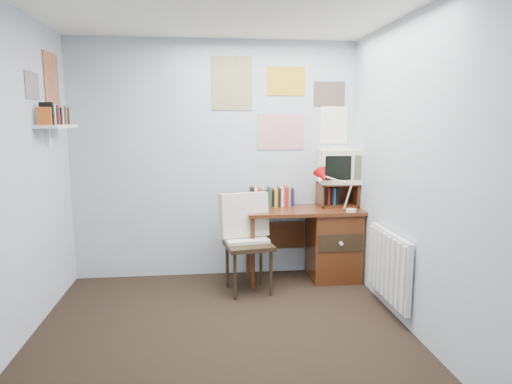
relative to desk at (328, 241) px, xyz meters
The scene contains 13 objects.
ground 1.93m from the desk, 128.37° to the right, with size 3.50×3.50×0.00m, color black.
back_wall 1.47m from the desk, 167.00° to the left, with size 3.00×0.02×2.50m, color silver.
right_wall 1.74m from the desk, 77.48° to the right, with size 0.02×3.50×2.50m, color silver.
desk is the anchor object (origin of this frame).
desk_chair 0.93m from the desk, 160.90° to the right, with size 0.48×0.46×0.94m, color black.
desk_lamp 0.61m from the desk, 52.38° to the right, with size 0.27×0.23×0.39m, color red.
tv_riser 0.51m from the desk, 42.96° to the left, with size 0.40×0.30×0.25m, color #592A14.
crt_tv 0.82m from the desk, 44.64° to the left, with size 0.41×0.38×0.39m, color beige.
book_row 0.71m from the desk, 160.58° to the left, with size 0.60×0.14×0.22m, color #592A14.
radiator 0.97m from the desk, 72.76° to the right, with size 0.09×0.80×0.60m, color white.
wall_shelf 2.87m from the desk, behind, with size 0.20×0.62×0.24m, color white.
posters_back 1.54m from the desk, 150.72° to the left, with size 1.20×0.01×0.90m, color white.
posters_left 3.13m from the desk, behind, with size 0.01×0.70×0.60m, color white.
Camera 1 is at (-0.13, -3.10, 1.67)m, focal length 32.00 mm.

